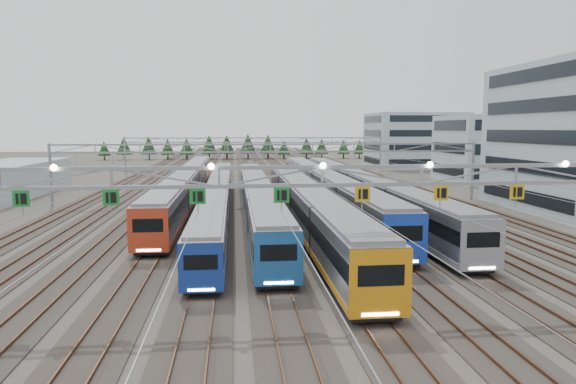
{
  "coord_description": "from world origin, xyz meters",
  "views": [
    {
      "loc": [
        -4.78,
        -27.59,
        9.91
      ],
      "look_at": [
        0.59,
        23.52,
        3.5
      ],
      "focal_mm": 32.0,
      "sensor_mm": 36.0,
      "label": 1
    }
  ],
  "objects": [
    {
      "name": "train_a",
      "position": [
        -11.25,
        44.86,
        2.25
      ],
      "size": [
        3.06,
        68.13,
        3.99
      ],
      "color": "black",
      "rests_on": "ground"
    },
    {
      "name": "depot_bldg_mid",
      "position": [
        41.26,
        62.93,
        6.12
      ],
      "size": [
        14.0,
        16.0,
        12.25
      ],
      "primitive_type": "cube",
      "color": "#A6BFC6",
      "rests_on": "ground"
    },
    {
      "name": "west_shed",
      "position": [
        -38.11,
        50.02,
        2.43
      ],
      "size": [
        10.0,
        30.0,
        4.87
      ],
      "primitive_type": "cube",
      "color": "#A6BFC6",
      "rests_on": "ground"
    },
    {
      "name": "gantry_near",
      "position": [
        -0.05,
        -0.12,
        7.09
      ],
      "size": [
        56.36,
        0.61,
        8.08
      ],
      "color": "gray",
      "rests_on": "ground"
    },
    {
      "name": "train_b",
      "position": [
        -6.75,
        33.97,
        1.96
      ],
      "size": [
        2.62,
        65.85,
        3.41
      ],
      "color": "black",
      "rests_on": "ground"
    },
    {
      "name": "treeline",
      "position": [
        2.25,
        137.97,
        4.23
      ],
      "size": [
        100.1,
        5.6,
        7.02
      ],
      "color": "#332114",
      "rests_on": "ground"
    },
    {
      "name": "train_f",
      "position": [
        11.25,
        37.23,
        2.24
      ],
      "size": [
        3.06,
        67.55,
        3.99
      ],
      "color": "black",
      "rests_on": "ground"
    },
    {
      "name": "train_c",
      "position": [
        -2.25,
        29.23,
        2.19
      ],
      "size": [
        2.97,
        55.06,
        3.87
      ],
      "color": "black",
      "rests_on": "ground"
    },
    {
      "name": "ground",
      "position": [
        0.0,
        0.0,
        0.0
      ],
      "size": [
        400.0,
        400.0,
        0.0
      ],
      "primitive_type": "plane",
      "color": "#47423A",
      "rests_on": "ground"
    },
    {
      "name": "train_d",
      "position": [
        2.25,
        22.18,
        2.32
      ],
      "size": [
        3.17,
        52.5,
        4.14
      ],
      "color": "black",
      "rests_on": "ground"
    },
    {
      "name": "gantry_far",
      "position": [
        0.0,
        85.0,
        6.39
      ],
      "size": [
        56.36,
        0.36,
        8.0
      ],
      "color": "gray",
      "rests_on": "ground"
    },
    {
      "name": "track_bed",
      "position": [
        0.0,
        100.0,
        1.49
      ],
      "size": [
        54.0,
        260.0,
        5.42
      ],
      "color": "#2D2823",
      "rests_on": "ground"
    },
    {
      "name": "depot_bldg_north",
      "position": [
        40.7,
        98.51,
        6.84
      ],
      "size": [
        22.0,
        18.0,
        13.68
      ],
      "primitive_type": "cube",
      "color": "#A6BFC6",
      "rests_on": "ground"
    },
    {
      "name": "train_e",
      "position": [
        6.75,
        37.83,
        2.33
      ],
      "size": [
        3.18,
        64.69,
        4.16
      ],
      "color": "black",
      "rests_on": "ground"
    },
    {
      "name": "gantry_mid",
      "position": [
        0.0,
        40.0,
        6.39
      ],
      "size": [
        56.36,
        0.36,
        8.0
      ],
      "color": "gray",
      "rests_on": "ground"
    }
  ]
}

